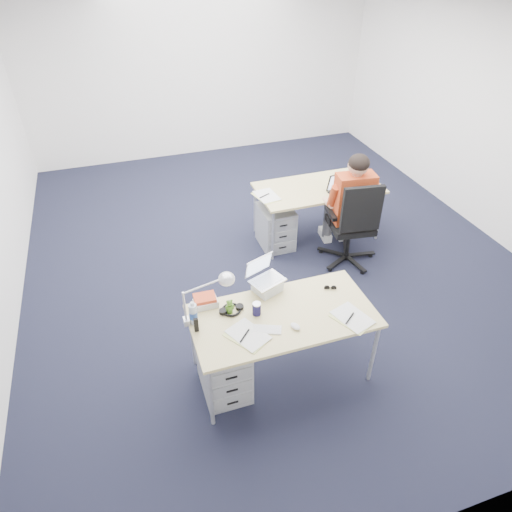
# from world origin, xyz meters

# --- Properties ---
(floor) EXTENTS (7.00, 7.00, 0.00)m
(floor) POSITION_xyz_m (0.00, 0.00, 0.00)
(floor) COLOR black
(floor) RESTS_ON ground
(room) EXTENTS (6.02, 7.02, 2.80)m
(room) POSITION_xyz_m (0.00, 0.00, 1.71)
(room) COLOR white
(room) RESTS_ON ground
(desk_near) EXTENTS (1.60, 0.80, 0.73)m
(desk_near) POSITION_xyz_m (-0.56, -1.88, 0.68)
(desk_near) COLOR tan
(desk_near) RESTS_ON ground
(desk_far) EXTENTS (1.60, 0.80, 0.73)m
(desk_far) POSITION_xyz_m (0.74, 0.20, 0.68)
(desk_far) COLOR tan
(desk_far) RESTS_ON ground
(office_chair) EXTENTS (0.82, 0.82, 1.15)m
(office_chair) POSITION_xyz_m (0.87, -0.49, 0.33)
(office_chair) COLOR black
(office_chair) RESTS_ON ground
(seated_person) EXTENTS (0.48, 0.82, 1.41)m
(seated_person) POSITION_xyz_m (0.89, -0.29, 0.70)
(seated_person) COLOR #AE3B18
(seated_person) RESTS_ON ground
(drawer_pedestal_near) EXTENTS (0.40, 0.50, 0.55)m
(drawer_pedestal_near) POSITION_xyz_m (-1.12, -1.90, 0.28)
(drawer_pedestal_near) COLOR #A9ADAF
(drawer_pedestal_near) RESTS_ON ground
(drawer_pedestal_far) EXTENTS (0.40, 0.50, 0.55)m
(drawer_pedestal_far) POSITION_xyz_m (0.14, 0.15, 0.28)
(drawer_pedestal_far) COLOR #A9ADAF
(drawer_pedestal_far) RESTS_ON ground
(silver_laptop) EXTENTS (0.36, 0.33, 0.32)m
(silver_laptop) POSITION_xyz_m (-0.58, -1.53, 0.89)
(silver_laptop) COLOR silver
(silver_laptop) RESTS_ON desk_near
(wireless_keyboard) EXTENTS (0.27, 0.19, 0.01)m
(wireless_keyboard) POSITION_xyz_m (-0.76, -2.00, 0.74)
(wireless_keyboard) COLOR white
(wireless_keyboard) RESTS_ON desk_near
(computer_mouse) EXTENTS (0.09, 0.11, 0.03)m
(computer_mouse) POSITION_xyz_m (-0.52, -2.06, 0.75)
(computer_mouse) COLOR white
(computer_mouse) RESTS_ON desk_near
(headphones) EXTENTS (0.24, 0.19, 0.04)m
(headphones) POSITION_xyz_m (-0.97, -1.69, 0.75)
(headphones) COLOR black
(headphones) RESTS_ON desk_near
(can_koozie) EXTENTS (0.10, 0.10, 0.12)m
(can_koozie) POSITION_xyz_m (-0.78, -1.79, 0.79)
(can_koozie) COLOR #17143E
(can_koozie) RESTS_ON desk_near
(water_bottle) EXTENTS (0.07, 0.07, 0.23)m
(water_bottle) POSITION_xyz_m (-1.31, -1.73, 0.84)
(water_bottle) COLOR silver
(water_bottle) RESTS_ON desk_near
(bear_figurine) EXTENTS (0.08, 0.06, 0.14)m
(bear_figurine) POSITION_xyz_m (-0.99, -1.70, 0.80)
(bear_figurine) COLOR #37761F
(bear_figurine) RESTS_ON desk_near
(book_stack) EXTENTS (0.21, 0.16, 0.09)m
(book_stack) POSITION_xyz_m (-1.17, -1.54, 0.78)
(book_stack) COLOR silver
(book_stack) RESTS_ON desk_near
(cordless_phone) EXTENTS (0.04, 0.02, 0.14)m
(cordless_phone) POSITION_xyz_m (-1.31, -1.83, 0.80)
(cordless_phone) COLOR black
(cordless_phone) RESTS_ON desk_near
(papers_left) EXTENTS (0.37, 0.41, 0.01)m
(papers_left) POSITION_xyz_m (-0.93, -2.02, 0.74)
(papers_left) COLOR #D9E082
(papers_left) RESTS_ON desk_near
(papers_right) EXTENTS (0.34, 0.39, 0.01)m
(papers_right) POSITION_xyz_m (-0.02, -2.11, 0.74)
(papers_right) COLOR #D9E082
(papers_right) RESTS_ON desk_near
(sunglasses) EXTENTS (0.13, 0.09, 0.03)m
(sunglasses) POSITION_xyz_m (-0.02, -1.69, 0.74)
(sunglasses) COLOR black
(sunglasses) RESTS_ON desk_near
(desk_lamp) EXTENTS (0.44, 0.25, 0.47)m
(desk_lamp) POSITION_xyz_m (-1.23, -1.72, 0.96)
(desk_lamp) COLOR silver
(desk_lamp) RESTS_ON desk_near
(dark_laptop) EXTENTS (0.41, 0.40, 0.26)m
(dark_laptop) POSITION_xyz_m (0.97, -0.07, 0.86)
(dark_laptop) COLOR black
(dark_laptop) RESTS_ON desk_far
(far_cup) EXTENTS (0.08, 0.08, 0.10)m
(far_cup) POSITION_xyz_m (1.39, 0.23, 0.78)
(far_cup) COLOR white
(far_cup) RESTS_ON desk_far
(far_papers) EXTENTS (0.29, 0.38, 0.01)m
(far_papers) POSITION_xyz_m (0.01, 0.17, 0.73)
(far_papers) COLOR white
(far_papers) RESTS_ON desk_far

